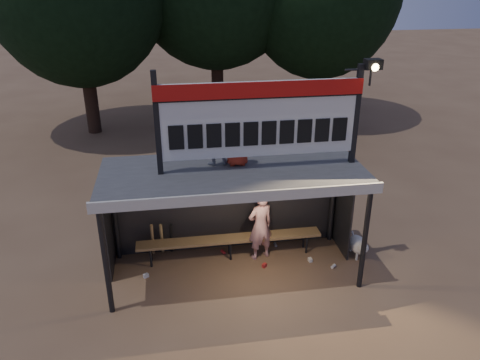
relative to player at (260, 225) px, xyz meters
name	(u,v)px	position (x,y,z in m)	size (l,w,h in m)	color
ground	(234,271)	(-0.64, -0.44, -0.79)	(80.00, 80.00, 0.00)	brown
player	(260,225)	(0.00, 0.00, 0.00)	(0.58, 0.38, 1.58)	silver
child_a	(214,139)	(-0.95, -0.12, 2.05)	(0.50, 0.39, 1.03)	slate
child_b	(237,138)	(-0.53, -0.22, 2.07)	(0.52, 0.34, 1.07)	#A52A19
dugout_shelter	(231,186)	(-0.64, -0.19, 1.06)	(5.10, 2.08, 2.32)	#3A3A3D
scoreboard_assembly	(263,117)	(-0.09, -0.44, 2.54)	(4.10, 0.27, 1.99)	black
bench	(230,239)	(-0.64, 0.11, -0.36)	(4.00, 0.35, 0.48)	olive
dog	(359,245)	(2.14, -0.31, -0.51)	(0.36, 0.81, 0.49)	silver
bats	(162,239)	(-2.10, 0.38, -0.36)	(0.49, 0.33, 0.84)	olive
litter	(259,260)	(-0.06, -0.19, -0.75)	(4.04, 1.15, 0.08)	#A9201D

